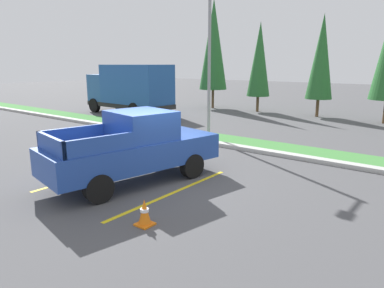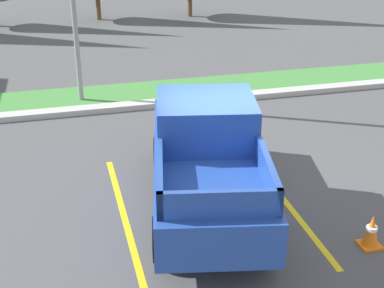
% 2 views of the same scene
% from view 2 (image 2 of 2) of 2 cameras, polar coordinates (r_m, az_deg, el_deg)
% --- Properties ---
extents(ground_plane, '(120.00, 120.00, 0.00)m').
position_cam_2_polar(ground_plane, '(11.47, 3.27, -4.75)').
color(ground_plane, '#4C4C4F').
extents(parking_line_near, '(0.12, 4.80, 0.01)m').
position_cam_2_polar(parking_line_near, '(10.65, -6.70, -7.41)').
color(parking_line_near, yellow).
rests_on(parking_line_near, ground).
extents(parking_line_far, '(0.12, 4.80, 0.01)m').
position_cam_2_polar(parking_line_far, '(11.37, 9.00, -5.30)').
color(parking_line_far, yellow).
rests_on(parking_line_far, ground).
extents(curb_strip, '(56.00, 0.40, 0.15)m').
position_cam_2_polar(curb_strip, '(15.83, -2.13, 4.17)').
color(curb_strip, '#B2B2AD').
rests_on(curb_strip, ground).
extents(grass_median, '(56.00, 1.80, 0.06)m').
position_cam_2_polar(grass_median, '(16.86, -2.93, 5.30)').
color(grass_median, '#42843D').
rests_on(grass_median, ground).
extents(pickup_truck_main, '(2.88, 5.49, 2.10)m').
position_cam_2_polar(pickup_truck_main, '(10.45, 1.46, -1.37)').
color(pickup_truck_main, black).
rests_on(pickup_truck_main, ground).
extents(traffic_cone, '(0.36, 0.36, 0.60)m').
position_cam_2_polar(traffic_cone, '(10.17, 17.45, -8.31)').
color(traffic_cone, orange).
rests_on(traffic_cone, ground).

